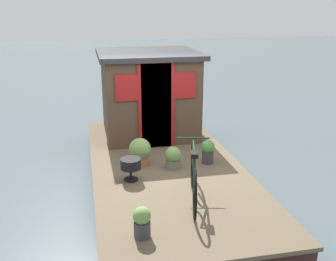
{
  "coord_description": "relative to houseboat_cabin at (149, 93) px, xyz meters",
  "views": [
    {
      "loc": [
        -6.6,
        1.36,
        3.17
      ],
      "look_at": [
        -0.2,
        0.0,
        1.06
      ],
      "focal_mm": 42.67,
      "sensor_mm": 36.0,
      "label": 1
    }
  ],
  "objects": [
    {
      "name": "potted_plant_geranium",
      "position": [
        -2.03,
        -0.09,
        -0.73
      ],
      "size": [
        0.28,
        0.28,
        0.39
      ],
      "color": "slate",
      "rests_on": "houseboat_deck"
    },
    {
      "name": "houseboat_cabin",
      "position": [
        0.0,
        0.0,
        0.0
      ],
      "size": [
        2.05,
        2.12,
        1.82
      ],
      "color": "#4C3828",
      "rests_on": "houseboat_deck"
    },
    {
      "name": "potted_plant_basil",
      "position": [
        -4.1,
        0.77,
        -0.71
      ],
      "size": [
        0.23,
        0.23,
        0.41
      ],
      "color": "#38383D",
      "rests_on": "houseboat_deck"
    },
    {
      "name": "potted_plant_succulent",
      "position": [
        -1.96,
        -0.75,
        -0.68
      ],
      "size": [
        0.24,
        0.24,
        0.44
      ],
      "color": "#38383D",
      "rests_on": "houseboat_deck"
    },
    {
      "name": "ground_plane",
      "position": [
        -1.84,
        0.0,
        -1.28
      ],
      "size": [
        60.0,
        60.0,
        0.0
      ],
      "primitive_type": "plane",
      "color": "#4C5B60"
    },
    {
      "name": "charcoal_grill",
      "position": [
        -2.4,
        0.7,
        -0.65
      ],
      "size": [
        0.34,
        0.34,
        0.37
      ],
      "color": "black",
      "rests_on": "houseboat_deck"
    },
    {
      "name": "houseboat_deck",
      "position": [
        -1.84,
        0.0,
        -1.1
      ],
      "size": [
        5.9,
        2.66,
        0.36
      ],
      "color": "brown",
      "rests_on": "ground_plane"
    },
    {
      "name": "bicycle",
      "position": [
        -3.29,
        -0.11,
        -0.53
      ],
      "size": [
        1.65,
        0.56,
        0.85
      ],
      "color": "black",
      "rests_on": "houseboat_deck"
    },
    {
      "name": "potted_plant_thyme",
      "position": [
        -1.77,
        0.46,
        -0.66
      ],
      "size": [
        0.4,
        0.4,
        0.5
      ],
      "color": "#B2603D",
      "rests_on": "houseboat_deck"
    }
  ]
}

